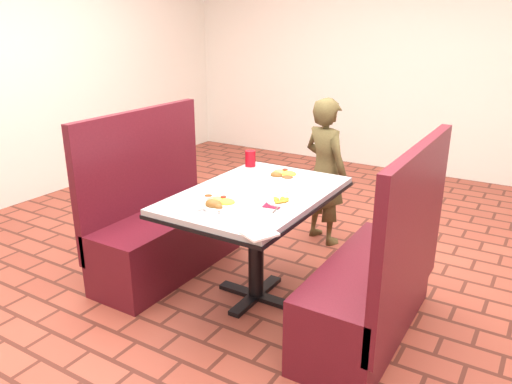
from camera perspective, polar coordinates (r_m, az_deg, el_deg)
dining_table at (r=3.14m, az=0.00°, el=-1.66°), size 0.81×1.21×0.75m
booth_bench_left at (r=3.71m, az=-10.61°, el=-4.03°), size 0.47×1.20×1.17m
booth_bench_right at (r=2.98m, az=13.44°, el=-10.33°), size 0.47×1.20×1.17m
diner_person at (r=4.09m, az=7.91°, el=2.34°), size 0.51×0.43×1.20m
near_dinner_plate at (r=2.88m, az=-4.26°, el=-1.08°), size 0.24×0.24×0.07m
far_dinner_plate at (r=3.40m, az=3.16°, el=2.11°), size 0.25×0.25×0.07m
plantain_plate at (r=2.92m, az=2.84°, el=-1.07°), size 0.16×0.16×0.02m
maroon_napkin at (r=2.88m, az=1.96°, el=-1.52°), size 0.12×0.12×0.00m
spoon_utensil at (r=2.80m, az=2.25°, el=-2.06°), size 0.03×0.11×0.00m
red_tumbler at (r=3.64m, az=-0.65°, el=3.86°), size 0.08×0.08×0.12m
paper_napkin at (r=2.52m, az=-0.04°, el=-4.50°), size 0.26×0.23×0.01m
knife_utensil at (r=2.85m, az=-4.04°, el=-1.62°), size 0.10×0.17×0.00m
fork_utensil at (r=2.81m, az=-5.59°, el=-1.96°), size 0.07×0.14×0.00m
lettuce_shreds at (r=3.13m, az=1.20°, el=0.20°), size 0.28×0.32×0.00m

